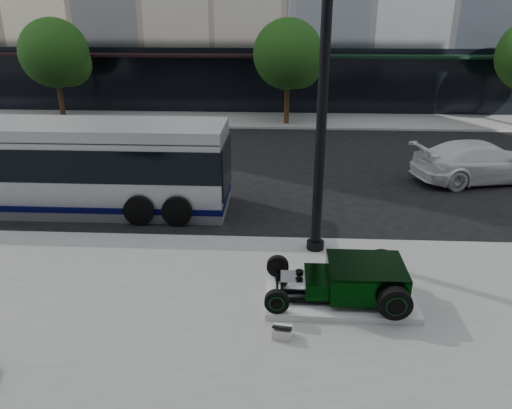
# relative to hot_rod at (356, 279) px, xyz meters

# --- Properties ---
(ground) EXTENTS (120.00, 120.00, 0.00)m
(ground) POSITION_rel_hot_rod_xyz_m (-2.52, 5.28, -0.70)
(ground) COLOR black
(ground) RESTS_ON ground
(sidewalk_far) EXTENTS (70.00, 4.00, 0.12)m
(sidewalk_far) POSITION_rel_hot_rod_xyz_m (-2.52, 19.28, -0.64)
(sidewalk_far) COLOR gray
(sidewalk_far) RESTS_ON ground
(street_trees) EXTENTS (29.80, 3.80, 5.70)m
(street_trees) POSITION_rel_hot_rod_xyz_m (-1.38, 18.35, 3.07)
(street_trees) COLOR black
(street_trees) RESTS_ON sidewalk_far
(display_plinth) EXTENTS (3.40, 1.80, 0.15)m
(display_plinth) POSITION_rel_hot_rod_xyz_m (-0.33, -0.00, -0.50)
(display_plinth) COLOR silver
(display_plinth) RESTS_ON sidewalk_near
(hot_rod) EXTENTS (3.22, 2.00, 0.81)m
(hot_rod) POSITION_rel_hot_rod_xyz_m (0.00, 0.00, 0.00)
(hot_rod) COLOR black
(hot_rod) RESTS_ON display_plinth
(info_plaque) EXTENTS (0.44, 0.36, 0.31)m
(info_plaque) POSITION_rel_hot_rod_xyz_m (-1.65, -1.43, -0.45)
(info_plaque) COLOR silver
(info_plaque) RESTS_ON sidewalk_near
(lamppost) EXTENTS (0.48, 0.48, 8.79)m
(lamppost) POSITION_rel_hot_rod_xyz_m (-0.75, 2.62, 3.48)
(lamppost) COLOR black
(lamppost) RESTS_ON sidewalk_near
(transit_bus) EXTENTS (12.12, 2.88, 2.92)m
(transit_bus) POSITION_rel_hot_rod_xyz_m (-9.55, 5.53, 0.79)
(transit_bus) COLOR #ABB0B4
(transit_bus) RESTS_ON ground
(white_sedan) EXTENTS (5.74, 3.40, 1.56)m
(white_sedan) POSITION_rel_hot_rod_xyz_m (6.03, 9.08, 0.08)
(white_sedan) COLOR white
(white_sedan) RESTS_ON ground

